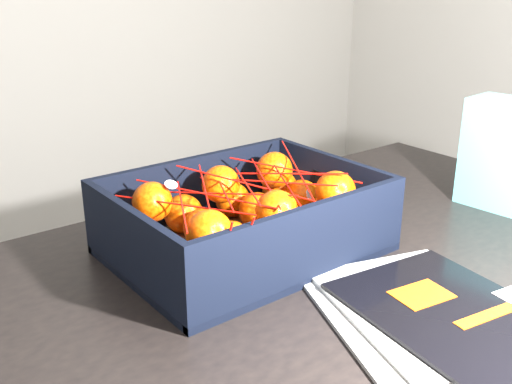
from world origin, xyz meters
TOP-DOWN VIEW (x-y plane):
  - table at (0.27, 0.35)m, footprint 1.21×0.81m
  - magazine_stack at (0.23, 0.17)m, footprint 0.32×0.36m
  - produce_crate at (0.16, 0.48)m, footprint 0.40×0.30m
  - clementine_heap at (0.17, 0.48)m, footprint 0.39×0.28m
  - mesh_net at (0.16, 0.47)m, footprint 0.33×0.27m
  - retail_carton at (0.67, 0.34)m, footprint 0.10×0.14m

SIDE VIEW (x-z plane):
  - table at x=0.27m, z-range 0.28..1.03m
  - magazine_stack at x=0.23m, z-range 0.75..0.77m
  - produce_crate at x=0.16m, z-range 0.73..0.85m
  - clementine_heap at x=0.17m, z-range 0.75..0.87m
  - retail_carton at x=0.67m, z-range 0.75..0.95m
  - mesh_net at x=0.16m, z-range 0.82..0.90m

